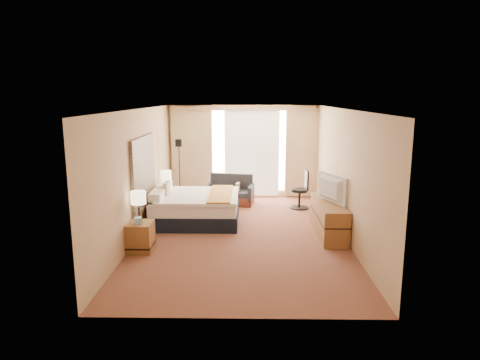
{
  "coord_description": "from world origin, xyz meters",
  "views": [
    {
      "loc": [
        0.12,
        -8.63,
        2.87
      ],
      "look_at": [
        -0.03,
        0.4,
        1.08
      ],
      "focal_mm": 32.0,
      "sensor_mm": 36.0,
      "label": 1
    }
  ],
  "objects_px": {
    "bed": "(196,207)",
    "desk_chair": "(302,191)",
    "media_dresser": "(329,218)",
    "lamp_right": "(166,176)",
    "television": "(328,189)",
    "loveseat": "(230,194)",
    "floor_lamp": "(179,159)",
    "lamp_left": "(138,198)",
    "nightstand_right": "(166,204)",
    "nightstand_left": "(140,237)"
  },
  "relations": [
    {
      "from": "floor_lamp",
      "to": "television",
      "type": "distance_m",
      "value": 4.16
    },
    {
      "from": "floor_lamp",
      "to": "lamp_left",
      "type": "height_order",
      "value": "floor_lamp"
    },
    {
      "from": "television",
      "to": "lamp_right",
      "type": "bearing_deg",
      "value": 45.53
    },
    {
      "from": "lamp_left",
      "to": "desk_chair",
      "type": "bearing_deg",
      "value": 42.26
    },
    {
      "from": "nightstand_right",
      "to": "bed",
      "type": "relative_size",
      "value": 0.29
    },
    {
      "from": "desk_chair",
      "to": "lamp_right",
      "type": "height_order",
      "value": "lamp_right"
    },
    {
      "from": "floor_lamp",
      "to": "lamp_right",
      "type": "distance_m",
      "value": 0.93
    },
    {
      "from": "lamp_right",
      "to": "nightstand_right",
      "type": "bearing_deg",
      "value": 151.71
    },
    {
      "from": "loveseat",
      "to": "lamp_left",
      "type": "distance_m",
      "value": 3.96
    },
    {
      "from": "media_dresser",
      "to": "desk_chair",
      "type": "relative_size",
      "value": 1.81
    },
    {
      "from": "lamp_right",
      "to": "television",
      "type": "xyz_separation_m",
      "value": [
        3.61,
        -1.48,
        0.02
      ]
    },
    {
      "from": "nightstand_left",
      "to": "nightstand_right",
      "type": "distance_m",
      "value": 2.5
    },
    {
      "from": "nightstand_right",
      "to": "lamp_left",
      "type": "relative_size",
      "value": 0.94
    },
    {
      "from": "nightstand_left",
      "to": "bed",
      "type": "distance_m",
      "value": 2.07
    },
    {
      "from": "bed",
      "to": "floor_lamp",
      "type": "height_order",
      "value": "floor_lamp"
    },
    {
      "from": "loveseat",
      "to": "desk_chair",
      "type": "bearing_deg",
      "value": -5.14
    },
    {
      "from": "nightstand_right",
      "to": "loveseat",
      "type": "bearing_deg",
      "value": 36.05
    },
    {
      "from": "desk_chair",
      "to": "bed",
      "type": "bearing_deg",
      "value": -155.86
    },
    {
      "from": "nightstand_right",
      "to": "desk_chair",
      "type": "bearing_deg",
      "value": 10.87
    },
    {
      "from": "nightstand_left",
      "to": "media_dresser",
      "type": "bearing_deg",
      "value": 15.84
    },
    {
      "from": "nightstand_left",
      "to": "floor_lamp",
      "type": "relative_size",
      "value": 0.31
    },
    {
      "from": "media_dresser",
      "to": "lamp_right",
      "type": "height_order",
      "value": "lamp_right"
    },
    {
      "from": "bed",
      "to": "lamp_left",
      "type": "bearing_deg",
      "value": -114.16
    },
    {
      "from": "media_dresser",
      "to": "television",
      "type": "xyz_separation_m",
      "value": [
        -0.05,
        -0.05,
        0.64
      ]
    },
    {
      "from": "nightstand_right",
      "to": "lamp_left",
      "type": "distance_m",
      "value": 2.55
    },
    {
      "from": "floor_lamp",
      "to": "lamp_left",
      "type": "xyz_separation_m",
      "value": [
        -0.25,
        -3.3,
        -0.24
      ]
    },
    {
      "from": "media_dresser",
      "to": "lamp_right",
      "type": "relative_size",
      "value": 3.31
    },
    {
      "from": "media_dresser",
      "to": "lamp_left",
      "type": "height_order",
      "value": "lamp_left"
    },
    {
      "from": "bed",
      "to": "desk_chair",
      "type": "height_order",
      "value": "desk_chair"
    },
    {
      "from": "nightstand_left",
      "to": "television",
      "type": "relative_size",
      "value": 0.55
    },
    {
      "from": "media_dresser",
      "to": "nightstand_right",
      "type": "bearing_deg",
      "value": 158.6
    },
    {
      "from": "nightstand_right",
      "to": "lamp_right",
      "type": "distance_m",
      "value": 0.7
    },
    {
      "from": "floor_lamp",
      "to": "desk_chair",
      "type": "bearing_deg",
      "value": -3.59
    },
    {
      "from": "media_dresser",
      "to": "floor_lamp",
      "type": "distance_m",
      "value": 4.26
    },
    {
      "from": "nightstand_right",
      "to": "media_dresser",
      "type": "bearing_deg",
      "value": -21.4
    },
    {
      "from": "nightstand_right",
      "to": "media_dresser",
      "type": "height_order",
      "value": "media_dresser"
    },
    {
      "from": "nightstand_right",
      "to": "desk_chair",
      "type": "relative_size",
      "value": 0.55
    },
    {
      "from": "nightstand_left",
      "to": "floor_lamp",
      "type": "distance_m",
      "value": 3.49
    },
    {
      "from": "nightstand_right",
      "to": "lamp_right",
      "type": "height_order",
      "value": "lamp_right"
    },
    {
      "from": "nightstand_left",
      "to": "loveseat",
      "type": "xyz_separation_m",
      "value": [
        1.54,
        3.62,
        -0.02
      ]
    },
    {
      "from": "lamp_left",
      "to": "bed",
      "type": "bearing_deg",
      "value": 65.84
    },
    {
      "from": "lamp_left",
      "to": "media_dresser",
      "type": "bearing_deg",
      "value": 15.02
    },
    {
      "from": "floor_lamp",
      "to": "desk_chair",
      "type": "xyz_separation_m",
      "value": [
        3.17,
        -0.2,
        -0.8
      ]
    },
    {
      "from": "bed",
      "to": "lamp_left",
      "type": "xyz_separation_m",
      "value": [
        -0.83,
        -1.85,
        0.66
      ]
    },
    {
      "from": "loveseat",
      "to": "floor_lamp",
      "type": "relative_size",
      "value": 0.76
    },
    {
      "from": "lamp_right",
      "to": "television",
      "type": "height_order",
      "value": "television"
    },
    {
      "from": "media_dresser",
      "to": "lamp_right",
      "type": "distance_m",
      "value": 3.98
    },
    {
      "from": "nightstand_left",
      "to": "floor_lamp",
      "type": "bearing_deg",
      "value": 86.13
    },
    {
      "from": "desk_chair",
      "to": "television",
      "type": "bearing_deg",
      "value": -84.87
    },
    {
      "from": "floor_lamp",
      "to": "media_dresser",
      "type": "bearing_deg",
      "value": -33.51
    }
  ]
}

